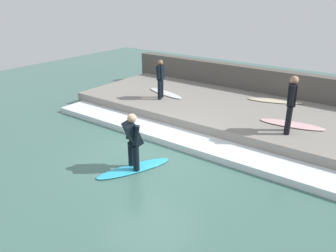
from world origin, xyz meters
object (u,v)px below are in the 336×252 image
surfer_riding (133,138)px  surfboard_spare (275,101)px  surfer_waiting_far (160,77)px  surfboard_riding (134,168)px  surfboard_waiting_near (292,124)px  surfer_waiting_near (291,102)px  surfboard_waiting_far (165,93)px

surfer_riding → surfboard_spare: (6.36, -1.46, -0.38)m
surfer_riding → surfer_waiting_far: size_ratio=1.00×
surfboard_riding → surfboard_waiting_near: (4.34, -2.72, 0.48)m
surfer_waiting_near → surfboard_spare: bearing=26.0°
surfer_riding → surfboard_waiting_far: bearing=27.8°
surfer_waiting_far → surfboard_spare: size_ratio=0.73×
surfer_riding → surfboard_spare: bearing=-12.9°
surfboard_spare → surfer_riding: bearing=167.1°
surfboard_spare → surfer_waiting_near: bearing=-154.0°
surfer_waiting_near → surfboard_spare: surfer_waiting_near is taller
surfboard_riding → surfer_waiting_near: 4.82m
surfboard_waiting_near → surfer_waiting_near: bearing=-176.1°
surfboard_riding → surfboard_waiting_far: surfboard_waiting_far is taller
surfer_waiting_near → surfboard_spare: size_ratio=0.83×
surfboard_waiting_far → surfboard_spare: (1.64, -3.95, 0.00)m
surfboard_waiting_near → surfboard_waiting_far: (0.38, 5.20, 0.00)m
surfer_waiting_near → surfboard_waiting_near: surfer_waiting_near is taller
surfer_riding → surfboard_waiting_near: surfer_riding is taller
surfer_riding → surfer_waiting_far: surfer_waiting_far is taller
surfboard_spare → surfboard_riding: bearing=167.1°
surfboard_waiting_far → surfer_waiting_far: bearing=-159.7°
surfer_riding → surfboard_riding: bearing=-90.0°
surfer_riding → surfer_waiting_far: bearing=28.8°
surfboard_waiting_near → surfer_waiting_far: size_ratio=1.34×
surfer_waiting_near → surfboard_waiting_near: bearing=3.9°
surfer_waiting_near → surfer_waiting_far: 5.04m
surfer_waiting_far → surfer_waiting_near: bearing=-94.8°
surfer_waiting_far → surfboard_spare: surfer_waiting_far is taller
surfer_riding → surfboard_spare: surfer_riding is taller
surfer_waiting_near → surfboard_waiting_near: (0.65, 0.04, -0.93)m
surfer_riding → surfer_waiting_near: (3.69, -2.76, 0.54)m
surfer_riding → surfboard_waiting_near: size_ratio=0.75×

